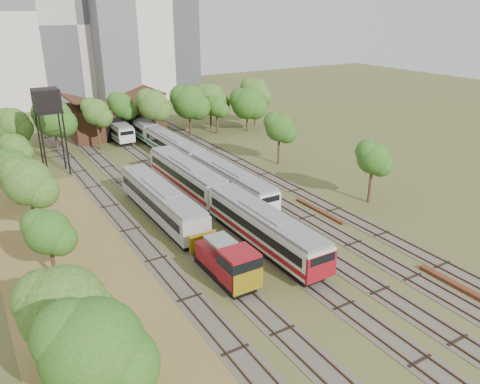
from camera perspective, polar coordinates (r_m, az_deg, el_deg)
ground at (r=42.51m, az=10.75°, el=-9.94°), size 240.00×240.00×0.00m
dry_grass_patch at (r=41.39m, az=-16.81°, el=-11.48°), size 14.00×60.00×0.04m
tracks at (r=60.93m, az=-5.38°, el=0.47°), size 24.60×80.00×0.19m
railcar_red_set at (r=52.17m, az=-2.39°, el=-0.85°), size 3.10×34.58×3.84m
railcar_green_set at (r=72.59m, az=-8.06°, el=5.36°), size 2.82×52.08×3.48m
railcar_rear at (r=87.80m, az=-15.24°, el=7.64°), size 2.74×16.08×3.38m
shunter_locomotive at (r=40.04m, az=-1.37°, el=-8.69°), size 2.81×8.10×3.68m
old_grey_coach at (r=52.04m, az=-9.59°, el=-1.15°), size 3.07×18.00×3.81m
water_tower at (r=68.64m, az=-22.49°, el=10.01°), size 3.43×3.43×11.85m
rail_pile_near at (r=43.60m, az=26.21°, el=-10.91°), size 0.64×9.56×0.32m
rail_pile_far at (r=54.54m, az=9.68°, el=-2.29°), size 0.50×8.02×0.26m
maintenance_shed at (r=89.73m, az=-15.08°, el=8.69°), size 16.45×11.55×7.58m
tree_band_left at (r=46.68m, az=-23.72°, el=-1.58°), size 8.13×63.51×8.65m
tree_band_far at (r=84.11m, az=-8.68°, el=10.43°), size 48.06×11.01×9.24m
tree_band_right at (r=69.69m, az=4.86°, el=7.85°), size 4.67×41.88×7.67m
tower_centre at (r=129.24m, az=-20.21°, el=18.71°), size 20.00×18.00×36.00m
tower_far_right at (r=148.78m, az=-8.18°, el=18.44°), size 12.00×12.00×28.00m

